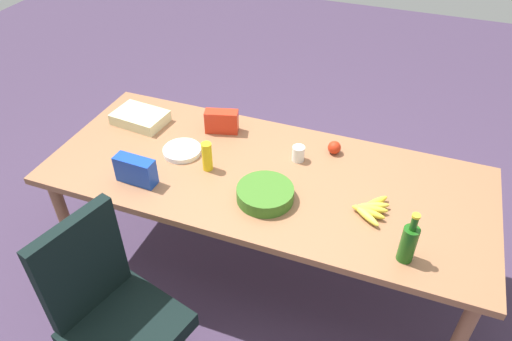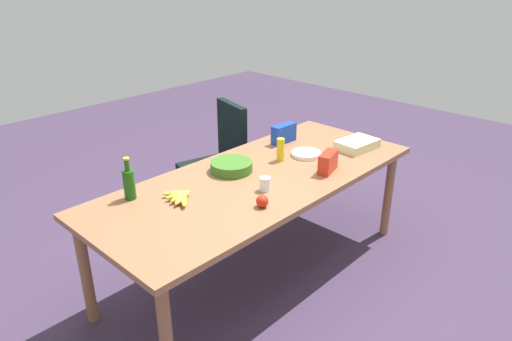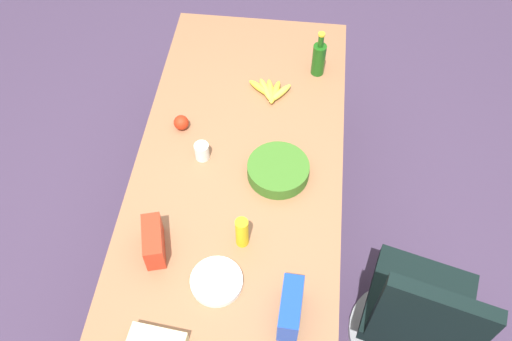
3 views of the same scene
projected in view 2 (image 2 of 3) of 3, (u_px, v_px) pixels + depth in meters
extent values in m
plane|color=#41314B|center=(259.00, 270.00, 3.52)|extent=(10.00, 10.00, 0.00)
cube|color=#936041|center=(259.00, 179.00, 3.21)|extent=(2.43, 1.01, 0.04)
cylinder|color=#936041|center=(309.00, 167.00, 4.37)|extent=(0.07, 0.07, 0.74)
cylinder|color=#936041|center=(85.00, 272.00, 2.89)|extent=(0.07, 0.07, 0.74)
cylinder|color=#936041|center=(388.00, 194.00, 3.85)|extent=(0.07, 0.07, 0.74)
cylinder|color=#936041|center=(166.00, 340.00, 2.37)|extent=(0.07, 0.07, 0.74)
cylinder|color=gray|center=(213.00, 210.00, 4.33)|extent=(0.56, 0.56, 0.05)
cylinder|color=gray|center=(212.00, 189.00, 4.25)|extent=(0.06, 0.06, 0.37)
cube|color=black|center=(211.00, 171.00, 4.17)|extent=(0.58, 0.58, 0.09)
cube|color=black|center=(232.00, 133.00, 4.15)|extent=(0.17, 0.43, 0.55)
cylinder|color=white|center=(265.00, 184.00, 2.98)|extent=(0.09, 0.09, 0.09)
cube|color=red|center=(328.00, 162.00, 3.25)|extent=(0.21, 0.13, 0.14)
cylinder|color=white|center=(306.00, 154.00, 3.53)|extent=(0.24, 0.24, 0.03)
cylinder|color=yellow|center=(281.00, 150.00, 3.42)|extent=(0.07, 0.07, 0.17)
ellipsoid|color=#DBD243|center=(176.00, 193.00, 2.91)|extent=(0.16, 0.13, 0.04)
ellipsoid|color=gold|center=(178.00, 195.00, 2.89)|extent=(0.17, 0.06, 0.04)
ellipsoid|color=gold|center=(180.00, 197.00, 2.87)|extent=(0.17, 0.07, 0.04)
ellipsoid|color=yellow|center=(182.00, 198.00, 2.85)|extent=(0.17, 0.10, 0.04)
ellipsoid|color=yellow|center=(184.00, 200.00, 2.83)|extent=(0.13, 0.16, 0.04)
cube|color=beige|center=(357.00, 144.00, 3.66)|extent=(0.34, 0.25, 0.07)
sphere|color=red|center=(262.00, 201.00, 2.78)|extent=(0.08, 0.08, 0.08)
cylinder|color=#185213|center=(129.00, 185.00, 2.86)|extent=(0.09, 0.09, 0.19)
cylinder|color=#185213|center=(127.00, 165.00, 2.81)|extent=(0.04, 0.04, 0.07)
cylinder|color=gold|center=(126.00, 159.00, 2.79)|extent=(0.04, 0.04, 0.01)
cube|color=#153DAF|center=(284.00, 134.00, 3.77)|extent=(0.22, 0.09, 0.15)
cylinder|color=#396B21|center=(232.00, 166.00, 3.27)|extent=(0.36, 0.36, 0.07)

